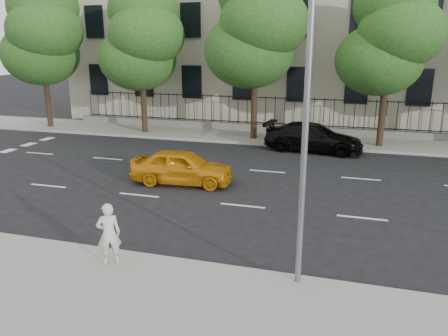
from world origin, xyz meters
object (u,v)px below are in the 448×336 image
at_px(black_sedan, 313,137).
at_px(woman_near, 109,234).
at_px(yellow_taxi, 182,167).
at_px(street_light, 311,58).

distance_m(black_sedan, woman_near, 14.72).
relative_size(black_sedan, woman_near, 3.22).
height_order(black_sedan, woman_near, woman_near).
height_order(yellow_taxi, black_sedan, black_sedan).
distance_m(yellow_taxi, woman_near, 7.12).
distance_m(street_light, black_sedan, 14.01).
xyz_separation_m(street_light, yellow_taxi, (-5.47, 6.09, -4.45)).
bearing_deg(street_light, black_sedan, 93.93).
bearing_deg(yellow_taxi, black_sedan, -37.17).
relative_size(street_light, yellow_taxi, 1.96).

